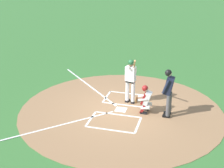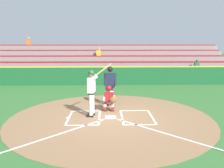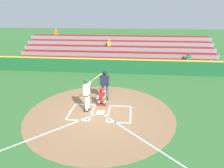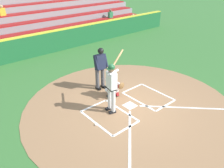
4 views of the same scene
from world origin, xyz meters
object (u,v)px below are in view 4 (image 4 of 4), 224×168
batter (112,85)px  catcher (113,84)px  baseball (96,125)px  plate_umpire (100,66)px

batter → catcher: (-0.70, -0.73, -0.51)m
catcher → baseball: (1.68, 1.04, -0.55)m
batter → plate_umpire: (-0.76, -1.61, -0.02)m
baseball → catcher: bearing=-148.1°
catcher → batter: bearing=46.0°
batter → baseball: bearing=17.8°
batter → catcher: size_ratio=1.88×
plate_umpire → baseball: (1.74, 1.92, -1.04)m
plate_umpire → baseball: bearing=47.9°
batter → catcher: 1.13m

